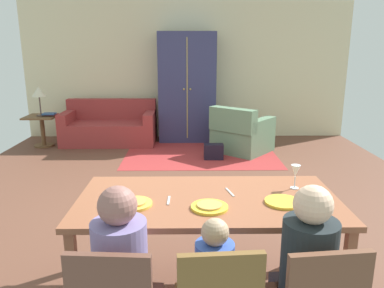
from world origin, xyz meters
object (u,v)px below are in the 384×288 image
plate_near_man (134,204)px  book_lower (51,115)px  person_man (123,284)px  wine_glass (295,172)px  armchair (241,134)px  dining_table (208,207)px  plate_near_child (209,207)px  plate_near_woman (283,202)px  side_table (42,127)px  book_upper (49,114)px  person_woman (303,283)px  table_lamp (39,93)px  handbag (214,152)px  armoire (187,88)px  couch (110,127)px

plate_near_man → book_lower: plate_near_man is taller
plate_near_man → person_man: (0.00, -0.53, -0.26)m
wine_glass → armchair: bearing=88.0°
dining_table → plate_near_child: size_ratio=7.45×
plate_near_child → plate_near_woman: (0.51, 0.08, 0.00)m
book_lower → side_table: bearing=-164.3°
person_man → book_upper: person_man is taller
book_lower → person_man: bearing=-66.7°
dining_table → armchair: bearing=78.5°
plate_near_child → person_woman: size_ratio=0.23×
plate_near_woman → side_table: bearing=127.0°
wine_glass → table_lamp: (-3.53, 4.20, 0.12)m
person_man → handbag: size_ratio=3.47×
plate_near_child → armoire: 5.04m
plate_near_man → book_upper: (-2.19, 4.48, -0.15)m
plate_near_man → plate_near_child: (0.51, -0.06, 0.00)m
armchair → armoire: bearing=136.3°
plate_near_woman → armoire: bearing=97.6°
book_upper → side_table: bearing=172.5°
plate_near_woman → dining_table: bearing=168.9°
plate_near_child → handbag: (0.29, 3.66, -0.64)m
person_woman → book_lower: bearing=122.2°
book_upper → handbag: 3.16m
side_table → handbag: size_ratio=1.81×
plate_near_man → plate_near_woman: (1.02, 0.02, 0.00)m
armoire → book_upper: (-2.55, -0.49, -0.43)m
book_lower → armchair: bearing=-8.0°
plate_near_child → wine_glass: 0.77m
person_man → couch: 5.41m
plate_near_man → side_table: 5.09m
person_man → armoire: 5.54m
armchair → couch: bearing=164.1°
dining_table → person_woman: (0.51, -0.65, -0.18)m
dining_table → couch: 4.94m
plate_near_man → armchair: (1.31, 4.06, -0.45)m
plate_near_child → book_upper: size_ratio=1.14×
plate_near_child → side_table: size_ratio=0.43×
couch → handbag: size_ratio=5.48×
armchair → book_lower: 3.54m
wine_glass → person_woman: bearing=-101.1°
person_woman → armchair: 4.60m
wine_glass → person_woman: size_ratio=0.17×
person_man → armoire: bearing=86.3°
plate_near_child → table_lamp: 5.39m
wine_glass → couch: size_ratio=0.11×
side_table → table_lamp: (-0.00, 0.00, 0.63)m
table_lamp → plate_near_man: bearing=-62.4°
plate_near_man → person_woman: person_woman is taller
plate_near_man → book_upper: size_ratio=1.14×
armoire → table_lamp: 2.75m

